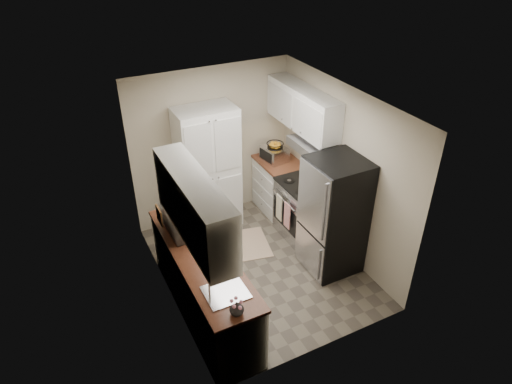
# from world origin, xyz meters

# --- Properties ---
(ground) EXTENTS (3.20, 3.20, 0.00)m
(ground) POSITION_xyz_m (0.00, 0.00, 0.00)
(ground) COLOR #665B4C
(ground) RESTS_ON ground
(room_shell) EXTENTS (2.64, 3.24, 2.52)m
(room_shell) POSITION_xyz_m (-0.02, -0.01, 1.63)
(room_shell) COLOR #B7A994
(room_shell) RESTS_ON ground
(pantry_cabinet) EXTENTS (0.90, 0.55, 2.00)m
(pantry_cabinet) POSITION_xyz_m (-0.20, 1.32, 1.00)
(pantry_cabinet) COLOR white
(pantry_cabinet) RESTS_ON ground
(base_cabinet_left) EXTENTS (0.60, 2.30, 0.88)m
(base_cabinet_left) POSITION_xyz_m (-0.99, -0.43, 0.44)
(base_cabinet_left) COLOR white
(base_cabinet_left) RESTS_ON ground
(countertop_left) EXTENTS (0.63, 2.33, 0.04)m
(countertop_left) POSITION_xyz_m (-0.99, -0.43, 0.90)
(countertop_left) COLOR brown
(countertop_left) RESTS_ON base_cabinet_left
(base_cabinet_right) EXTENTS (0.60, 0.80, 0.88)m
(base_cabinet_right) POSITION_xyz_m (0.99, 1.19, 0.44)
(base_cabinet_right) COLOR white
(base_cabinet_right) RESTS_ON ground
(countertop_right) EXTENTS (0.63, 0.83, 0.04)m
(countertop_right) POSITION_xyz_m (0.99, 1.19, 0.90)
(countertop_right) COLOR brown
(countertop_right) RESTS_ON base_cabinet_right
(electric_range) EXTENTS (0.71, 0.78, 1.13)m
(electric_range) POSITION_xyz_m (0.97, 0.39, 0.48)
(electric_range) COLOR #B7B7BC
(electric_range) RESTS_ON ground
(refrigerator) EXTENTS (0.70, 0.72, 1.70)m
(refrigerator) POSITION_xyz_m (0.94, -0.41, 0.85)
(refrigerator) COLOR #B7B7BC
(refrigerator) RESTS_ON ground
(microwave) EXTENTS (0.42, 0.60, 0.33)m
(microwave) POSITION_xyz_m (-1.01, 0.11, 1.08)
(microwave) COLOR #ADAEB2
(microwave) RESTS_ON countertop_left
(wine_bottle) EXTENTS (0.09, 0.09, 0.34)m
(wine_bottle) POSITION_xyz_m (-0.97, 0.54, 1.09)
(wine_bottle) COLOR black
(wine_bottle) RESTS_ON countertop_left
(flower_vase) EXTENTS (0.17, 0.17, 0.16)m
(flower_vase) POSITION_xyz_m (-1.01, -1.47, 1.00)
(flower_vase) COLOR silver
(flower_vase) RESTS_ON countertop_left
(cutting_board) EXTENTS (0.10, 0.22, 0.28)m
(cutting_board) POSITION_xyz_m (-0.91, 0.53, 1.06)
(cutting_board) COLOR #34833F
(cutting_board) RESTS_ON countertop_left
(toaster_oven) EXTENTS (0.37, 0.44, 0.23)m
(toaster_oven) POSITION_xyz_m (0.93, 1.26, 1.04)
(toaster_oven) COLOR #B7B7BC
(toaster_oven) RESTS_ON countertop_right
(fruit_basket) EXTENTS (0.35, 0.35, 0.12)m
(fruit_basket) POSITION_xyz_m (0.94, 1.26, 1.21)
(fruit_basket) COLOR #F1A321
(fruit_basket) RESTS_ON toaster_oven
(kitchen_mat) EXTENTS (0.63, 0.85, 0.01)m
(kitchen_mat) POSITION_xyz_m (0.15, 0.51, 0.01)
(kitchen_mat) COLOR #D9B392
(kitchen_mat) RESTS_ON ground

